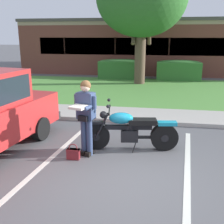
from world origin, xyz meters
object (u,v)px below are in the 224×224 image
brick_building (167,45)px  handbag (73,153)px  motorcycle (134,130)px  hedge_center_left (179,70)px  hedge_left (121,69)px  rider_person (85,112)px

brick_building → handbag: bearing=-97.6°
motorcycle → hedge_center_left: size_ratio=0.87×
motorcycle → brick_building: (1.11, 16.87, 1.38)m
handbag → brick_building: brick_building is taller
hedge_left → hedge_center_left: (3.43, 0.00, 0.00)m
hedge_left → brick_building: (2.86, 6.35, 1.21)m
hedge_center_left → brick_building: 6.49m
hedge_left → rider_person: bearing=-86.3°
motorcycle → hedge_center_left: hedge_center_left is taller
rider_person → hedge_center_left: 11.33m
motorcycle → rider_person: bearing=-155.0°
handbag → hedge_left: bearing=92.5°
hedge_left → hedge_center_left: size_ratio=1.07×
rider_person → hedge_center_left: rider_person is taller
hedge_left → hedge_center_left: same height
motorcycle → rider_person: 1.25m
motorcycle → brick_building: size_ratio=0.11×
rider_person → handbag: (-0.23, -0.27, -0.86)m
motorcycle → hedge_center_left: 10.65m
handbag → hedge_left: hedge_left is taller
handbag → hedge_center_left: bearing=75.4°
motorcycle → hedge_left: 10.66m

